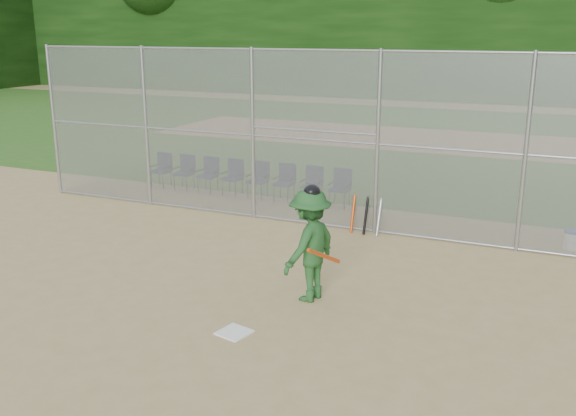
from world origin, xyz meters
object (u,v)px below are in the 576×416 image
at_px(home_plate, 234,332).
at_px(batter_at_plate, 310,245).
at_px(water_cooler, 572,240).
at_px(chair_0, 161,170).

bearing_deg(home_plate, batter_at_plate, 71.51).
distance_m(batter_at_plate, water_cooler, 6.10).
bearing_deg(batter_at_plate, water_cooler, 48.64).
xyz_separation_m(home_plate, batter_at_plate, (0.55, 1.64, 0.95)).
distance_m(batter_at_plate, chair_0, 8.96).
relative_size(home_plate, batter_at_plate, 0.22).
xyz_separation_m(water_cooler, chair_0, (-10.89, 1.15, 0.28)).
xyz_separation_m(home_plate, chair_0, (-6.35, 7.33, 0.47)).
xyz_separation_m(home_plate, water_cooler, (4.54, 6.18, 0.19)).
relative_size(batter_at_plate, water_cooler, 5.00).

